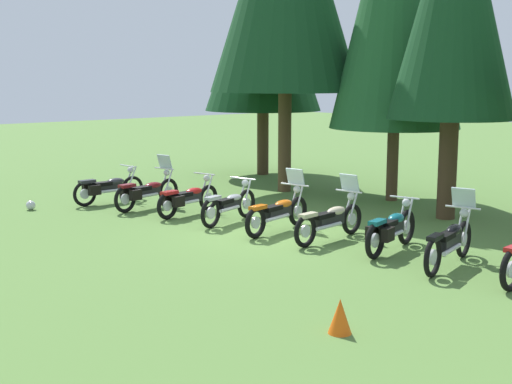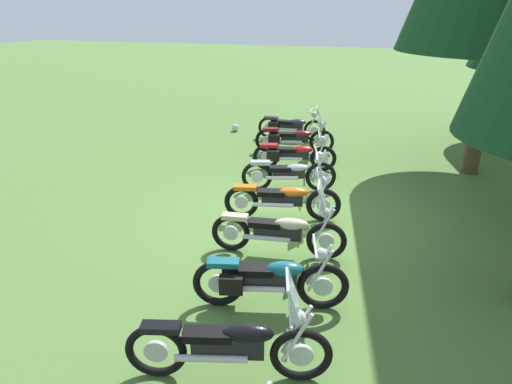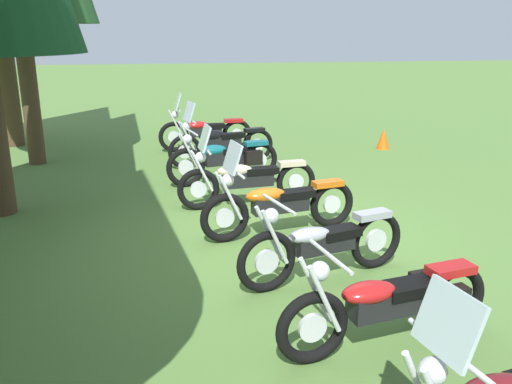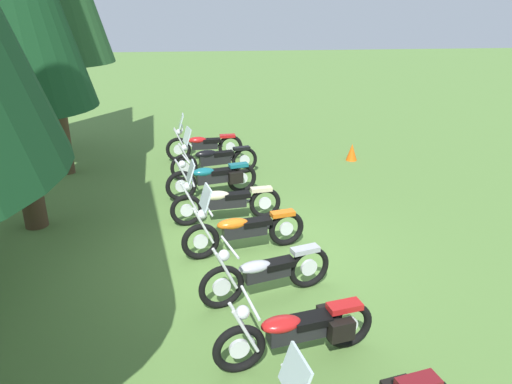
# 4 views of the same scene
# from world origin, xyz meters

# --- Properties ---
(ground_plane) EXTENTS (80.00, 80.00, 0.00)m
(ground_plane) POSITION_xyz_m (0.00, 0.00, 0.00)
(ground_plane) COLOR #547A38
(motorcycle_2) EXTENTS (0.84, 2.12, 0.99)m
(motorcycle_2) POSITION_xyz_m (-2.86, -0.32, 0.43)
(motorcycle_2) COLOR black
(motorcycle_2) RESTS_ON ground_plane
(motorcycle_3) EXTENTS (0.84, 2.10, 1.00)m
(motorcycle_3) POSITION_xyz_m (-1.46, -0.09, 0.44)
(motorcycle_3) COLOR black
(motorcycle_3) RESTS_ON ground_plane
(motorcycle_4) EXTENTS (0.80, 2.28, 1.35)m
(motorcycle_4) POSITION_xyz_m (0.00, 0.12, 0.46)
(motorcycle_4) COLOR black
(motorcycle_4) RESTS_ON ground_plane
(motorcycle_5) EXTENTS (0.67, 2.30, 1.35)m
(motorcycle_5) POSITION_xyz_m (1.35, 0.37, 0.46)
(motorcycle_5) COLOR black
(motorcycle_5) RESTS_ON ground_plane
(motorcycle_6) EXTENTS (0.84, 2.14, 1.01)m
(motorcycle_6) POSITION_xyz_m (2.78, 0.54, 0.46)
(motorcycle_6) COLOR black
(motorcycle_6) RESTS_ON ground_plane
(motorcycle_7) EXTENTS (0.83, 2.29, 1.36)m
(motorcycle_7) POSITION_xyz_m (4.16, 0.50, 0.48)
(motorcycle_7) COLOR black
(motorcycle_7) RESTS_ON ground_plane
(motorcycle_8) EXTENTS (0.69, 2.20, 1.37)m
(motorcycle_8) POSITION_xyz_m (5.62, 0.73, 0.47)
(motorcycle_8) COLOR black
(motorcycle_8) RESTS_ON ground_plane
(traffic_cone) EXTENTS (0.32, 0.32, 0.48)m
(traffic_cone) POSITION_xyz_m (5.12, -3.51, 0.24)
(traffic_cone) COLOR #EA590F
(traffic_cone) RESTS_ON ground_plane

